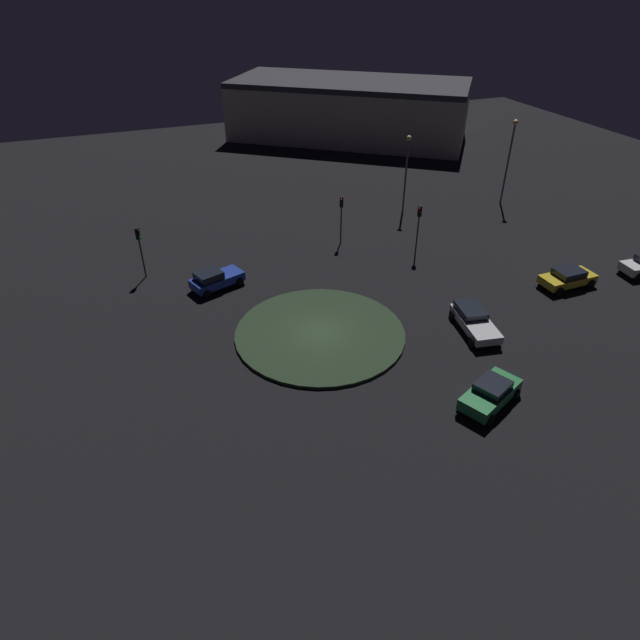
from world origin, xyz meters
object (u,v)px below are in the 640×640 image
traffic_light_southwest (419,221)px  streetlamp_southwest_near (407,165)px  car_green (491,393)px  store_building (349,109)px  traffic_light_southwest_near (341,211)px  traffic_light_southeast (140,243)px  car_blue (215,279)px  car_yellow (568,278)px  car_silver (474,320)px  streetlamp_southwest (510,151)px

traffic_light_southwest → streetlamp_southwest_near: streetlamp_southwest_near is taller
car_green → traffic_light_southwest: (-5.39, -17.96, 2.37)m
store_building → streetlamp_southwest_near: bearing=114.4°
traffic_light_southwest_near → streetlamp_southwest_near: (-8.54, -4.29, 1.72)m
streetlamp_southwest_near → store_building: (-5.98, -27.13, -0.95)m
traffic_light_southeast → streetlamp_southwest_near: 25.85m
car_green → streetlamp_southwest_near: bearing=-133.2°
car_green → traffic_light_southwest_near: (-0.40, -22.48, 2.27)m
car_green → traffic_light_southwest_near: size_ratio=1.05×
car_blue → streetlamp_southwest_near: bearing=2.7°
traffic_light_southwest_near → car_yellow: bearing=72.9°
car_silver → traffic_light_southwest_near: traffic_light_southwest_near is taller
car_yellow → car_blue: (25.21, -9.47, 0.02)m
traffic_light_southwest → traffic_light_southeast: (21.84, -4.33, -0.16)m
car_yellow → car_blue: bearing=158.7°
store_building → traffic_light_southwest_near: bearing=102.0°
traffic_light_southwest_near → traffic_light_southwest: bearing=76.3°
car_blue → streetlamp_southwest_near: streetlamp_southwest_near is taller
car_blue → car_silver: bearing=-57.3°
car_green → car_silver: bearing=-142.3°
streetlamp_southwest → streetlamp_southwest_near: 10.72m
traffic_light_southwest_near → streetlamp_southwest_near: size_ratio=0.57×
store_building → car_blue: bearing=89.9°
car_blue → car_silver: (-15.12, 11.87, -0.05)m
traffic_light_southwest_near → store_building: 34.62m
traffic_light_southwest_near → car_silver: bearing=39.5°
car_silver → traffic_light_southwest: (-1.92, -11.32, 2.38)m
car_silver → traffic_light_southwest: size_ratio=1.09×
car_yellow → store_building: bearing=87.5°
car_green → streetlamp_southwest: streetlamp_southwest is taller
car_silver → traffic_light_southeast: (19.92, -15.65, 2.22)m
car_green → traffic_light_southeast: bearing=-78.3°
car_yellow → streetlamp_southwest: bearing=69.0°
store_building → streetlamp_southwest: bearing=135.9°
streetlamp_southwest_near → store_building: 27.80m
traffic_light_southwest → traffic_light_southeast: 22.27m
car_blue → store_building: size_ratio=0.13×
car_yellow → traffic_light_southwest_near: traffic_light_southwest_near is taller
traffic_light_southwest → streetlamp_southwest_near: bearing=-146.5°
car_blue → traffic_light_southwest_near: traffic_light_southwest_near is taller
streetlamp_southwest_near → traffic_light_southwest: bearing=68.0°
traffic_light_southeast → car_green: bearing=-2.2°
car_blue → car_green: size_ratio=0.97×
car_yellow → traffic_light_southwest_near: bearing=133.7°
streetlamp_southwest → car_blue: bearing=12.2°
car_silver → car_blue: bearing=-117.9°
car_blue → store_building: 44.35m
traffic_light_southwest → traffic_light_southeast: size_ratio=1.06×
car_blue → traffic_light_southeast: size_ratio=1.05×
car_yellow → traffic_light_southwest: bearing=131.8°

